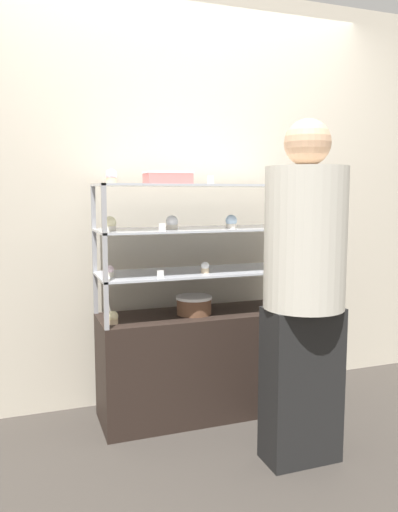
# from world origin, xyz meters

# --- Properties ---
(ground_plane) EXTENTS (20.00, 20.00, 0.00)m
(ground_plane) POSITION_xyz_m (0.00, 0.00, 0.00)
(ground_plane) COLOR #38332D
(back_wall) EXTENTS (8.00, 0.05, 2.60)m
(back_wall) POSITION_xyz_m (0.00, 0.35, 1.30)
(back_wall) COLOR beige
(back_wall) RESTS_ON ground_plane
(display_base) EXTENTS (1.18, 0.41, 0.62)m
(display_base) POSITION_xyz_m (0.00, 0.00, 0.31)
(display_base) COLOR black
(display_base) RESTS_ON ground_plane
(display_riser_lower) EXTENTS (1.18, 0.41, 0.25)m
(display_riser_lower) POSITION_xyz_m (0.00, 0.00, 0.86)
(display_riser_lower) COLOR #99999E
(display_riser_lower) RESTS_ON display_base
(display_riser_middle) EXTENTS (1.18, 0.41, 0.25)m
(display_riser_middle) POSITION_xyz_m (0.00, 0.00, 1.11)
(display_riser_middle) COLOR #99999E
(display_riser_middle) RESTS_ON display_riser_lower
(display_riser_upper) EXTENTS (1.18, 0.41, 0.25)m
(display_riser_upper) POSITION_xyz_m (0.00, 0.00, 1.36)
(display_riser_upper) COLOR #99999E
(display_riser_upper) RESTS_ON display_riser_middle
(layer_cake_centerpiece) EXTENTS (0.21, 0.21, 0.11)m
(layer_cake_centerpiece) POSITION_xyz_m (-0.04, -0.02, 0.68)
(layer_cake_centerpiece) COLOR brown
(layer_cake_centerpiece) RESTS_ON display_base
(sheet_cake_frosted) EXTENTS (0.26, 0.16, 0.07)m
(sheet_cake_frosted) POSITION_xyz_m (-0.18, 0.02, 1.41)
(sheet_cake_frosted) COLOR #C66660
(sheet_cake_frosted) RESTS_ON display_riser_upper
(cupcake_0) EXTENTS (0.06, 0.06, 0.07)m
(cupcake_0) POSITION_xyz_m (-0.52, -0.08, 0.66)
(cupcake_0) COLOR #CCB28C
(cupcake_0) RESTS_ON display_base
(cupcake_1) EXTENTS (0.06, 0.06, 0.07)m
(cupcake_1) POSITION_xyz_m (0.52, -0.10, 0.66)
(cupcake_1) COLOR white
(cupcake_1) RESTS_ON display_base
(price_tag_0) EXTENTS (0.04, 0.00, 0.04)m
(price_tag_0) POSITION_xyz_m (0.35, -0.18, 0.65)
(price_tag_0) COLOR white
(price_tag_0) RESTS_ON display_base
(cupcake_2) EXTENTS (0.05, 0.05, 0.06)m
(cupcake_2) POSITION_xyz_m (-0.53, -0.04, 0.91)
(cupcake_2) COLOR beige
(cupcake_2) RESTS_ON display_riser_lower
(cupcake_3) EXTENTS (0.05, 0.05, 0.06)m
(cupcake_3) POSITION_xyz_m (0.01, -0.08, 0.91)
(cupcake_3) COLOR #CCB28C
(cupcake_3) RESTS_ON display_riser_lower
(cupcake_4) EXTENTS (0.05, 0.05, 0.06)m
(cupcake_4) POSITION_xyz_m (0.52, -0.07, 0.91)
(cupcake_4) COLOR white
(cupcake_4) RESTS_ON display_riser_lower
(price_tag_1) EXTENTS (0.04, 0.00, 0.04)m
(price_tag_1) POSITION_xyz_m (-0.28, -0.18, 0.90)
(price_tag_1) COLOR white
(price_tag_1) RESTS_ON display_riser_lower
(cupcake_5) EXTENTS (0.07, 0.07, 0.08)m
(cupcake_5) POSITION_xyz_m (-0.52, -0.04, 1.16)
(cupcake_5) COLOR beige
(cupcake_5) RESTS_ON display_riser_middle
(cupcake_6) EXTENTS (0.07, 0.07, 0.08)m
(cupcake_6) POSITION_xyz_m (-0.17, -0.04, 1.16)
(cupcake_6) COLOR beige
(cupcake_6) RESTS_ON display_riser_middle
(cupcake_7) EXTENTS (0.07, 0.07, 0.08)m
(cupcake_7) POSITION_xyz_m (0.17, -0.07, 1.16)
(cupcake_7) COLOR beige
(cupcake_7) RESTS_ON display_riser_middle
(cupcake_8) EXTENTS (0.07, 0.07, 0.08)m
(cupcake_8) POSITION_xyz_m (0.51, -0.08, 1.16)
(cupcake_8) COLOR beige
(cupcake_8) RESTS_ON display_riser_middle
(price_tag_2) EXTENTS (0.04, 0.00, 0.04)m
(price_tag_2) POSITION_xyz_m (-0.27, -0.18, 1.15)
(price_tag_2) COLOR white
(price_tag_2) RESTS_ON display_riser_middle
(cupcake_9) EXTENTS (0.06, 0.06, 0.08)m
(cupcake_9) POSITION_xyz_m (-0.52, -0.09, 1.41)
(cupcake_9) COLOR #CCB28C
(cupcake_9) RESTS_ON display_riser_upper
(cupcake_10) EXTENTS (0.06, 0.06, 0.08)m
(cupcake_10) POSITION_xyz_m (0.52, -0.08, 1.41)
(cupcake_10) COLOR white
(cupcake_10) RESTS_ON display_riser_upper
(price_tag_3) EXTENTS (0.04, 0.00, 0.04)m
(price_tag_3) POSITION_xyz_m (-0.00, -0.18, 1.40)
(price_tag_3) COLOR white
(price_tag_3) RESTS_ON display_riser_upper
(customer_figure) EXTENTS (0.39, 0.39, 1.67)m
(customer_figure) POSITION_xyz_m (0.30, -0.67, 0.89)
(customer_figure) COLOR black
(customer_figure) RESTS_ON ground_plane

